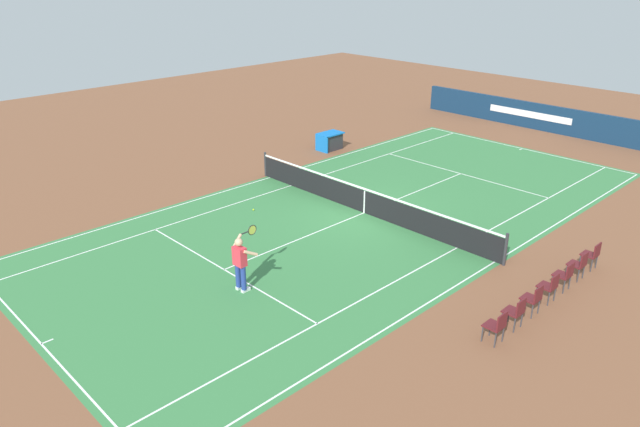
{
  "coord_description": "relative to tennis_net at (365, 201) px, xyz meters",
  "views": [
    {
      "loc": [
        15.47,
        13.55,
        8.69
      ],
      "look_at": [
        2.71,
        0.41,
        0.9
      ],
      "focal_mm": 33.38,
      "sensor_mm": 36.0,
      "label": 1
    }
  ],
  "objects": [
    {
      "name": "stadium_barrier",
      "position": [
        -15.9,
        -0.01,
        0.23
      ],
      "size": [
        0.26,
        17.0,
        1.44
      ],
      "color": "#112D4C",
      "rests_on": "ground_plane"
    },
    {
      "name": "spectator_chair_0",
      "position": [
        -1.68,
        7.76,
        0.03
      ],
      "size": [
        0.44,
        0.44,
        0.88
      ],
      "color": "#38383D",
      "rests_on": "ground_plane"
    },
    {
      "name": "spectator_chair_5",
      "position": [
        2.91,
        7.76,
        0.03
      ],
      "size": [
        0.44,
        0.44,
        0.88
      ],
      "color": "#38383D",
      "rests_on": "ground_plane"
    },
    {
      "name": "tennis_net",
      "position": [
        0.0,
        0.0,
        0.0
      ],
      "size": [
        0.1,
        11.7,
        1.08
      ],
      "color": "#2D2D33",
      "rests_on": "ground_plane"
    },
    {
      "name": "tennis_ball",
      "position": [
        2.84,
        -3.07,
        -0.46
      ],
      "size": [
        0.07,
        0.07,
        0.07
      ],
      "primitive_type": "sphere",
      "color": "#CCE01E",
      "rests_on": "ground_plane"
    },
    {
      "name": "court_slab",
      "position": [
        0.0,
        0.0,
        -0.49
      ],
      "size": [
        24.2,
        11.4,
        0.0
      ],
      "primitive_type": "cube",
      "color": "#387A42",
      "rests_on": "ground_plane"
    },
    {
      "name": "spectator_chair_3",
      "position": [
        1.08,
        7.76,
        0.03
      ],
      "size": [
        0.44,
        0.44,
        0.88
      ],
      "color": "#38383D",
      "rests_on": "ground_plane"
    },
    {
      "name": "spectator_chair_2",
      "position": [
        0.16,
        7.76,
        0.03
      ],
      "size": [
        0.44,
        0.44,
        0.88
      ],
      "color": "#38383D",
      "rests_on": "ground_plane"
    },
    {
      "name": "ground_plane",
      "position": [
        0.0,
        0.0,
        -0.49
      ],
      "size": [
        60.0,
        60.0,
        0.0
      ],
      "primitive_type": "plane",
      "color": "brown"
    },
    {
      "name": "spectator_chair_6",
      "position": [
        3.83,
        7.76,
        0.03
      ],
      "size": [
        0.44,
        0.44,
        0.88
      ],
      "color": "#38383D",
      "rests_on": "ground_plane"
    },
    {
      "name": "spectator_chair_4",
      "position": [
        1.99,
        7.76,
        0.03
      ],
      "size": [
        0.44,
        0.44,
        0.88
      ],
      "color": "#38383D",
      "rests_on": "ground_plane"
    },
    {
      "name": "court_line_markings",
      "position": [
        0.0,
        0.0,
        -0.49
      ],
      "size": [
        23.85,
        11.05,
        0.01
      ],
      "color": "white",
      "rests_on": "ground_plane"
    },
    {
      "name": "tennis_player_near",
      "position": [
        6.74,
        1.36,
        0.44
      ],
      "size": [
        1.05,
        0.78,
        1.7
      ],
      "color": "navy",
      "rests_on": "ground_plane"
    },
    {
      "name": "spectator_chair_1",
      "position": [
        -0.76,
        7.76,
        0.03
      ],
      "size": [
        0.44,
        0.44,
        0.88
      ],
      "color": "#38383D",
      "rests_on": "ground_plane"
    },
    {
      "name": "equipment_cart_tarped",
      "position": [
        -4.82,
        -6.65,
        -0.05
      ],
      "size": [
        1.25,
        0.84,
        0.85
      ],
      "color": "#2D2D33",
      "rests_on": "ground_plane"
    }
  ]
}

